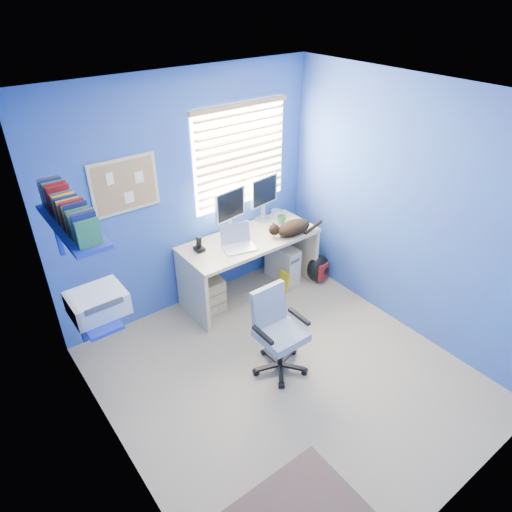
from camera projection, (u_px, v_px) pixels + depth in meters
floor at (285, 377)px, 4.24m from camera, size 3.00×3.20×0.00m
ceiling at (299, 101)px, 2.93m from camera, size 3.00×3.20×0.00m
wall_back at (188, 197)px, 4.67m from camera, size 3.00×0.01×2.50m
wall_front at (482, 390)px, 2.50m from camera, size 3.00×0.01×2.50m
wall_left at (107, 344)px, 2.82m from camera, size 0.01×3.20×2.50m
wall_right at (409, 213)px, 4.36m from camera, size 0.01×3.20×2.50m
desk at (250, 267)px, 5.17m from camera, size 1.55×0.65×0.74m
laptop at (239, 239)px, 4.73m from camera, size 0.38×0.33×0.22m
monitor_left at (229, 213)px, 4.90m from camera, size 0.41×0.18×0.54m
monitor_right at (263, 198)px, 5.21m from camera, size 0.41×0.18×0.54m
phone at (199, 244)px, 4.71m from camera, size 0.09×0.11×0.17m
mug at (282, 220)px, 5.24m from camera, size 0.10×0.09×0.10m
cd_spindle at (276, 213)px, 5.42m from camera, size 0.13×0.13×0.07m
cat at (294, 228)px, 5.02m from camera, size 0.48×0.35×0.15m
tower_pc at (283, 262)px, 5.51m from camera, size 0.22×0.45×0.45m
drawer_boxes at (206, 296)px, 4.98m from camera, size 0.35×0.28×0.41m
yellow_book at (284, 281)px, 5.36m from camera, size 0.03×0.17×0.24m
backpack at (318, 268)px, 5.49m from camera, size 0.34×0.28×0.35m
office_chair at (278, 341)px, 4.21m from camera, size 0.48×0.48×0.83m
window_blinds at (241, 156)px, 4.82m from camera, size 1.15×0.05×1.10m
corkboard at (125, 185)px, 4.16m from camera, size 0.64×0.02×0.52m
wall_shelves at (83, 260)px, 3.30m from camera, size 0.42×0.90×1.05m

